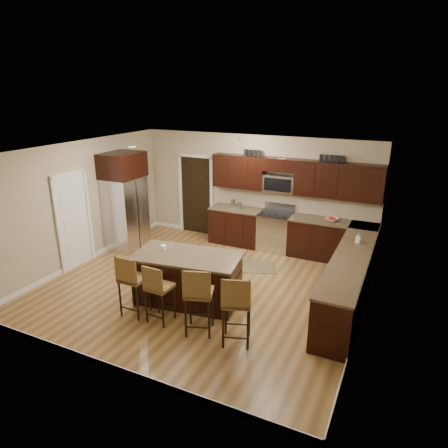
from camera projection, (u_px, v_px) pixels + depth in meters
The scene contains 24 objects.
floor at pixel (203, 286), 7.97m from camera, with size 6.00×6.00×0.00m, color olive.
ceiling at pixel (200, 151), 7.09m from camera, with size 6.00×6.00×0.00m, color silver.
wall_back at pixel (254, 190), 9.88m from camera, with size 6.00×6.00×0.00m, color tan.
wall_left at pixel (81, 203), 8.75m from camera, with size 5.50×5.50×0.00m, color tan.
wall_right at pixel (368, 248), 6.31m from camera, with size 5.50×5.50×0.00m, color tan.
base_cabinets at pixel (316, 255), 8.28m from camera, with size 4.02×3.96×0.92m.
upper_cabinets at pixel (295, 176), 9.15m from camera, with size 4.00×0.33×0.80m.
range at pixel (275, 231), 9.63m from camera, with size 0.76×0.64×1.11m.
microwave at pixel (279, 183), 9.39m from camera, with size 0.76×0.31×0.40m, color silver.
doorway at pixel (196, 195), 10.64m from camera, with size 0.85×0.03×2.06m, color black.
pantry_door at pixel (74, 222), 8.59m from camera, with size 0.03×0.80×2.04m, color white.
letter_decor at pixel (290, 155), 9.06m from camera, with size 2.20×0.03×0.15m, color black, non-canonical shape.
island at pixel (188, 279), 7.31m from camera, with size 2.05×1.27×0.92m.
stool_left at pixel (131, 279), 6.74m from camera, with size 0.42×0.42×1.12m.
stool_mid at pixel (157, 287), 6.55m from camera, with size 0.41×0.41×1.05m.
stool_right at pixel (198, 294), 6.21m from camera, with size 0.55×0.55×1.16m.
refrigerator at pixel (125, 201), 9.49m from camera, with size 0.79×0.95×2.35m.
floor_mat at pixel (253, 267), 8.82m from camera, with size 0.98×0.65×0.01m, color brown.
fruit_bowl at pixel (332, 219), 8.94m from camera, with size 0.30×0.30×0.07m, color silver.
soap_bottle at pixel (358, 238), 7.67m from camera, with size 0.09×0.09×0.19m, color #B2B2B2.
canister_tall at pixel (233, 203), 9.90m from camera, with size 0.12×0.12×0.22m, color silver.
canister_short at pixel (239, 205), 9.85m from camera, with size 0.11×0.11×0.16m, color silver.
island_jar at pixel (163, 248), 7.33m from camera, with size 0.10×0.10×0.10m, color white.
stool_extra at pixel (236, 303), 5.95m from camera, with size 0.55×0.55×1.16m.
Camera 1 is at (3.44, -6.26, 3.77)m, focal length 32.00 mm.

